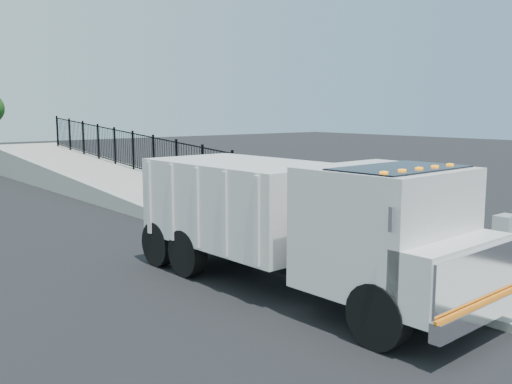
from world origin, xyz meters
TOP-DOWN VIEW (x-y plane):
  - ground at (0.00, 0.00)m, footprint 120.00×120.00m
  - sidewalk at (1.93, -2.00)m, footprint 3.55×12.00m
  - curb at (0.00, -2.00)m, footprint 0.30×12.00m
  - ramp at (2.12, 16.00)m, footprint 3.95×24.06m
  - iron_fence at (3.55, 12.00)m, footprint 0.10×28.00m
  - truck at (-1.34, -0.85)m, footprint 2.94×8.21m
  - worker at (0.67, -1.18)m, footprint 0.65×0.76m
  - utility_cabinet at (3.10, -2.90)m, footprint 0.55×0.40m

SIDE VIEW (x-z plane):
  - ground at x=0.00m, z-range 0.00..0.00m
  - ramp at x=2.12m, z-range -1.60..1.60m
  - sidewalk at x=1.93m, z-range 0.00..0.12m
  - curb at x=0.00m, z-range 0.00..0.16m
  - utility_cabinet at x=3.10m, z-range 0.12..1.37m
  - iron_fence at x=3.55m, z-range 0.00..1.80m
  - worker at x=0.67m, z-range 0.12..1.88m
  - truck at x=-1.34m, z-range 0.17..2.95m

